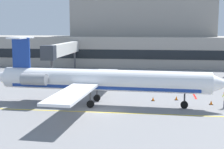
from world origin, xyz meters
name	(u,v)px	position (x,y,z in m)	size (l,w,h in m)	color
ground	(102,112)	(0.00, 0.00, -0.05)	(120.00, 120.00, 0.11)	slate
terminal_building	(120,39)	(-3.20, 47.65, 6.61)	(71.27, 14.55, 17.59)	gray
jet_bridge_west	(63,50)	(-13.05, 28.57, 5.08)	(2.40, 21.37, 6.46)	silver
regional_jet	(99,80)	(-0.88, 3.14, 3.12)	(31.49, 24.78, 8.47)	white
pushback_tractor	(34,79)	(-14.43, 15.73, 1.01)	(4.48, 3.04, 2.24)	#E5B20C
safety_cone_alpha	(153,99)	(5.83, 6.22, 0.25)	(0.47, 0.47, 0.55)	orange
safety_cone_bravo	(211,103)	(13.14, 5.02, 0.25)	(0.47, 0.47, 0.55)	orange
safety_cone_charlie	(176,98)	(8.93, 7.07, 0.25)	(0.47, 0.47, 0.55)	orange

